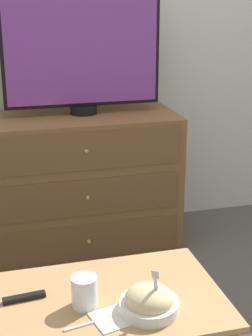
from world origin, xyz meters
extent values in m
plane|color=#56514C|center=(0.00, 0.00, 0.00)|extent=(12.00, 12.00, 0.00)
cube|color=silver|center=(0.00, 0.03, 1.30)|extent=(12.00, 0.05, 2.60)
cube|color=brown|center=(0.01, -0.28, 0.41)|extent=(1.16, 0.49, 0.81)
cube|color=brown|center=(0.01, -0.52, 0.14)|extent=(1.07, 0.01, 0.22)
sphere|color=tan|center=(0.01, -0.53, 0.14)|extent=(0.02, 0.02, 0.02)
cube|color=brown|center=(0.01, -0.52, 0.41)|extent=(1.07, 0.01, 0.22)
sphere|color=tan|center=(0.01, -0.53, 0.41)|extent=(0.02, 0.02, 0.02)
cube|color=brown|center=(0.01, -0.52, 0.68)|extent=(1.07, 0.01, 0.22)
sphere|color=tan|center=(0.01, -0.53, 0.68)|extent=(0.02, 0.02, 0.02)
cylinder|color=black|center=(0.05, -0.22, 0.84)|extent=(0.16, 0.16, 0.05)
cube|color=black|center=(0.05, -0.21, 1.17)|extent=(0.91, 0.04, 0.62)
cube|color=#7A3893|center=(0.05, -0.24, 1.17)|extent=(0.87, 0.01, 0.58)
cube|color=tan|center=(-0.17, -1.65, 0.49)|extent=(0.87, 0.54, 0.02)
cylinder|color=#9C7549|center=(0.23, -1.42, 0.24)|extent=(0.04, 0.04, 0.48)
cylinder|color=silver|center=(-0.02, -1.76, 0.52)|extent=(0.20, 0.20, 0.04)
ellipsoid|color=beige|center=(-0.02, -1.76, 0.54)|extent=(0.16, 0.16, 0.09)
cube|color=silver|center=(0.00, -1.77, 0.58)|extent=(0.04, 0.05, 0.14)
cube|color=silver|center=(-0.01, -1.79, 0.65)|extent=(0.03, 0.03, 0.03)
cylinder|color=#9E6638|center=(-0.22, -1.67, 0.53)|extent=(0.08, 0.08, 0.07)
cylinder|color=white|center=(-0.22, -1.67, 0.55)|extent=(0.09, 0.09, 0.11)
cube|color=silver|center=(-0.15, -1.77, 0.50)|extent=(0.15, 0.15, 0.00)
cube|color=silver|center=(-0.22, -1.78, 0.50)|extent=(0.17, 0.04, 0.00)
cube|color=black|center=(-0.41, -1.59, 0.51)|extent=(0.15, 0.04, 0.02)
camera|label=1|loc=(-0.46, -3.14, 1.50)|focal=55.00mm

